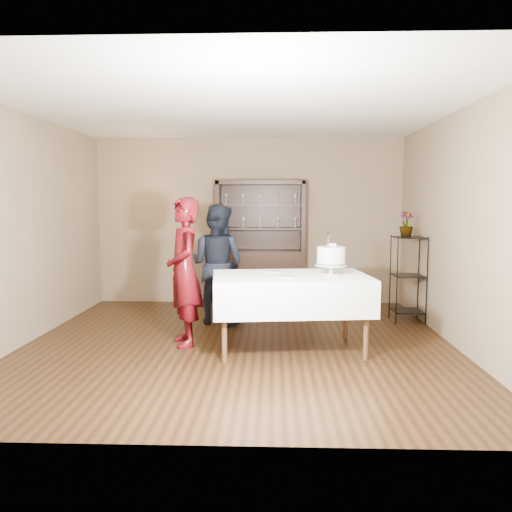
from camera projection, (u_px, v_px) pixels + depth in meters
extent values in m
plane|color=black|center=(239.00, 343.00, 5.88)|extent=(5.00, 5.00, 0.00)
plane|color=silver|center=(238.00, 109.00, 5.60)|extent=(5.00, 5.00, 0.00)
cube|color=#77664D|center=(249.00, 221.00, 8.22)|extent=(5.00, 0.02, 2.70)
cube|color=#77664D|center=(25.00, 229.00, 5.83)|extent=(0.02, 5.00, 2.70)
cube|color=#77664D|center=(458.00, 230.00, 5.65)|extent=(0.02, 5.00, 2.70)
cube|color=black|center=(261.00, 278.00, 8.05)|extent=(1.40, 0.48, 0.90)
cube|color=black|center=(261.00, 215.00, 8.17)|extent=(1.40, 0.03, 1.10)
cube|color=black|center=(261.00, 183.00, 7.89)|extent=(1.40, 0.48, 0.06)
cube|color=black|center=(261.00, 228.00, 7.97)|extent=(1.28, 0.42, 0.02)
cube|color=black|center=(261.00, 205.00, 7.93)|extent=(1.28, 0.42, 0.02)
cylinder|color=black|center=(397.00, 281.00, 6.74)|extent=(0.02, 0.02, 1.20)
cylinder|color=black|center=(427.00, 281.00, 6.73)|extent=(0.02, 0.02, 1.20)
cylinder|color=black|center=(390.00, 277.00, 7.14)|extent=(0.02, 0.02, 1.20)
cylinder|color=black|center=(418.00, 277.00, 7.12)|extent=(0.02, 0.02, 1.20)
cube|color=black|center=(407.00, 311.00, 6.98)|extent=(0.40, 0.40, 0.02)
cube|color=black|center=(408.00, 275.00, 6.93)|extent=(0.40, 0.40, 0.01)
cube|color=black|center=(409.00, 237.00, 6.87)|extent=(0.40, 0.40, 0.02)
cube|color=white|center=(290.00, 293.00, 5.54)|extent=(1.81, 1.23, 0.39)
cylinder|color=#492E1A|center=(224.00, 325.00, 5.10)|extent=(0.06, 0.06, 0.81)
cylinder|color=#492E1A|center=(366.00, 322.00, 5.22)|extent=(0.06, 0.06, 0.81)
cylinder|color=#492E1A|center=(223.00, 308.00, 5.92)|extent=(0.06, 0.06, 0.81)
cylinder|color=#492E1A|center=(346.00, 306.00, 6.04)|extent=(0.06, 0.06, 0.81)
imported|color=#3B050B|center=(184.00, 272.00, 5.76)|extent=(0.61, 0.73, 1.72)
imported|color=black|center=(217.00, 264.00, 6.81)|extent=(0.97, 0.88, 1.63)
cylinder|color=beige|center=(331.00, 274.00, 5.57)|extent=(0.20, 0.20, 0.01)
cylinder|color=beige|center=(331.00, 270.00, 5.57)|extent=(0.05, 0.05, 0.10)
cylinder|color=beige|center=(331.00, 265.00, 5.56)|extent=(0.35, 0.35, 0.01)
cylinder|color=#4A6B33|center=(331.00, 264.00, 5.56)|extent=(0.34, 0.34, 0.02)
cylinder|color=white|center=(331.00, 256.00, 5.55)|extent=(0.40, 0.40, 0.20)
sphere|color=#5C7EC6|center=(334.00, 246.00, 5.54)|extent=(0.02, 0.02, 0.02)
cube|color=silver|center=(328.00, 241.00, 5.52)|extent=(0.02, 0.02, 0.14)
cube|color=black|center=(328.00, 233.00, 5.51)|extent=(0.03, 0.03, 0.05)
cylinder|color=beige|center=(286.00, 276.00, 5.36)|extent=(0.21, 0.21, 0.01)
cylinder|color=beige|center=(273.00, 271.00, 5.76)|extent=(0.23, 0.23, 0.01)
imported|color=#4A6B33|center=(406.00, 224.00, 6.88)|extent=(0.24, 0.24, 0.35)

